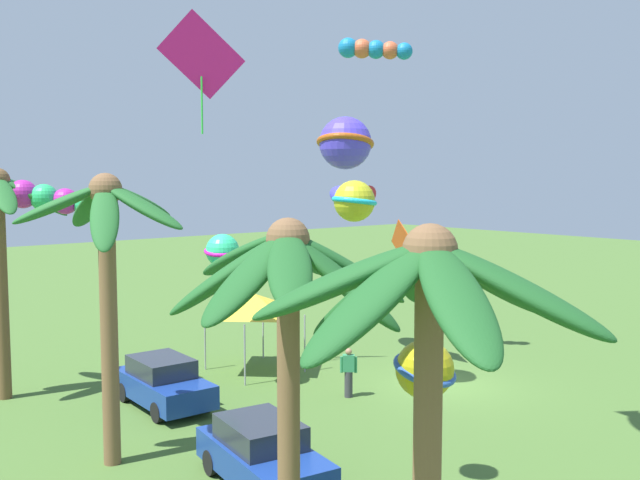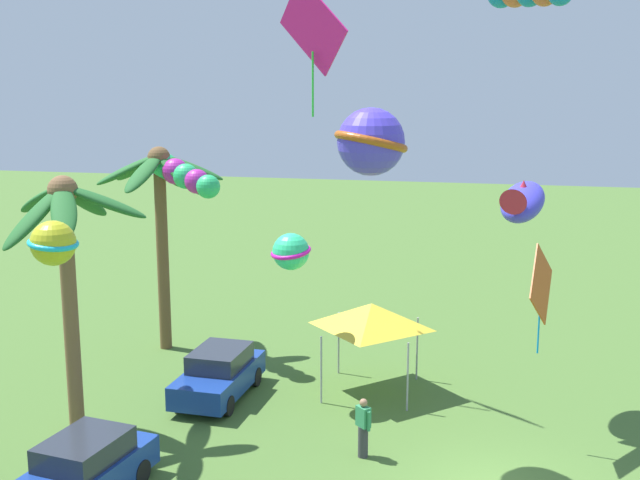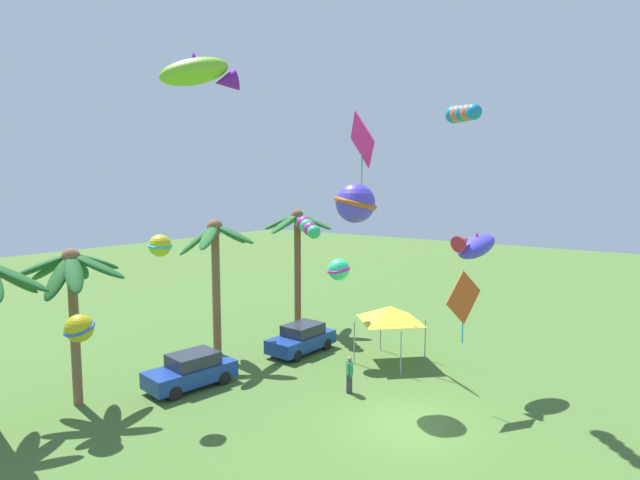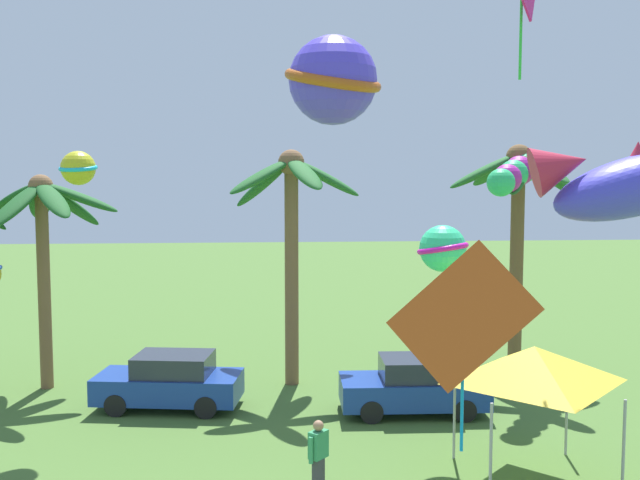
% 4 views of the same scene
% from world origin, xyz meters
% --- Properties ---
extents(ground_plane, '(120.00, 120.00, 0.00)m').
position_xyz_m(ground_plane, '(0.00, 0.00, 0.00)').
color(ground_plane, '#476B2D').
extents(palm_tree_0, '(4.24, 4.13, 6.41)m').
position_xyz_m(palm_tree_0, '(-6.40, 11.58, 5.12)').
color(palm_tree_0, brown).
rests_on(palm_tree_0, ground).
extents(palm_tree_1, '(4.11, 4.25, 7.15)m').
position_xyz_m(palm_tree_1, '(0.98, 11.40, 5.46)').
color(palm_tree_1, brown).
rests_on(palm_tree_1, ground).
extents(palm_tree_2, '(4.21, 4.43, 6.47)m').
position_xyz_m(palm_tree_2, '(-9.45, 11.73, 5.21)').
color(palm_tree_2, brown).
rests_on(palm_tree_2, ground).
extents(parked_car_0, '(3.96, 1.85, 1.51)m').
position_xyz_m(parked_car_0, '(4.14, 8.40, 0.75)').
color(parked_car_0, navy).
rests_on(parked_car_0, ground).
extents(parked_car_1, '(4.11, 2.26, 1.51)m').
position_xyz_m(parked_car_1, '(-2.46, 9.33, 0.75)').
color(parked_car_1, navy).
rests_on(parked_car_1, ground).
extents(spectator_0, '(0.43, 0.44, 1.59)m').
position_xyz_m(spectator_0, '(1.16, 3.39, 0.81)').
color(spectator_0, '#38383D').
rests_on(spectator_0, ground).
extents(festival_tent, '(2.86, 2.86, 2.85)m').
position_xyz_m(festival_tent, '(5.67, 3.92, 2.47)').
color(festival_tent, '#9E9EA3').
rests_on(festival_tent, ground).
extents(kite_fish_0, '(2.89, 1.65, 1.46)m').
position_xyz_m(kite_fish_0, '(5.25, -0.40, 6.26)').
color(kite_fish_0, '#423EDF').
extents(kite_diamond_1, '(2.01, 0.64, 2.88)m').
position_xyz_m(kite_diamond_1, '(2.79, -0.92, 4.42)').
color(kite_diamond_1, '#CA4F1A').
extents(kite_diamond_2, '(1.72, 2.47, 4.10)m').
position_xyz_m(kite_diamond_2, '(5.91, 5.84, 11.11)').
color(kite_diamond_2, '#D91A7C').
extents(kite_tube_4, '(2.20, 2.09, 0.85)m').
position_xyz_m(kite_tube_4, '(3.88, -0.21, 11.76)').
color(kite_tube_4, '#167AB7').
extents(kite_ball_5, '(2.54, 2.54, 1.66)m').
position_xyz_m(kite_ball_5, '(1.43, 3.32, 8.12)').
color(kite_ball_5, '#4F3DE0').
extents(kite_ball_6, '(1.15, 1.16, 0.86)m').
position_xyz_m(kite_ball_6, '(-4.53, 8.41, 6.55)').
color(kite_ball_6, gold).
extents(kite_ball_7, '(1.21, 1.23, 1.01)m').
position_xyz_m(kite_ball_7, '(-7.37, 9.38, 3.77)').
color(kite_ball_7, '#B4A514').
extents(kite_ball_8, '(1.69, 1.69, 1.09)m').
position_xyz_m(kite_ball_8, '(4.27, 6.12, 4.67)').
color(kite_ball_8, '#32E08F').
extents(kite_tube_9, '(2.33, 3.02, 1.33)m').
position_xyz_m(kite_tube_9, '(7.61, 10.81, 6.43)').
color(kite_tube_9, '#2AC16B').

